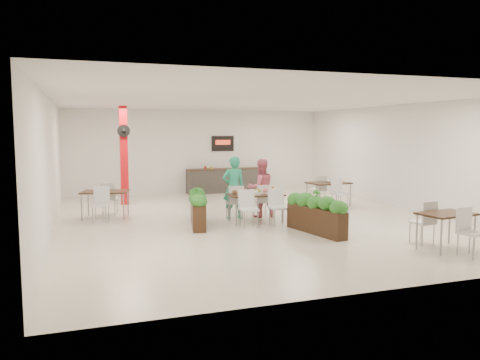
{
  "coord_description": "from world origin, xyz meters",
  "views": [
    {
      "loc": [
        -4.29,
        -11.77,
        2.4
      ],
      "look_at": [
        -0.33,
        -0.1,
        1.1
      ],
      "focal_mm": 35.0,
      "sensor_mm": 36.0,
      "label": 1
    }
  ],
  "objects_px": {
    "service_counter": "(225,180)",
    "side_table_b": "(329,186)",
    "main_table": "(255,198)",
    "planter_right": "(316,212)",
    "diner_man": "(234,188)",
    "diner_woman": "(261,188)",
    "planter_left": "(198,205)",
    "red_column": "(124,154)",
    "side_table_a": "(105,195)",
    "side_table_c": "(446,219)"
  },
  "relations": [
    {
      "from": "service_counter",
      "to": "side_table_b",
      "type": "distance_m",
      "value": 4.74
    },
    {
      "from": "main_table",
      "to": "planter_right",
      "type": "xyz_separation_m",
      "value": [
        0.86,
        -1.74,
        -0.13
      ]
    },
    {
      "from": "diner_man",
      "to": "diner_woman",
      "type": "relative_size",
      "value": 1.06
    },
    {
      "from": "planter_left",
      "to": "planter_right",
      "type": "height_order",
      "value": "planter_left"
    },
    {
      "from": "red_column",
      "to": "main_table",
      "type": "height_order",
      "value": "red_column"
    },
    {
      "from": "diner_woman",
      "to": "planter_left",
      "type": "height_order",
      "value": "diner_woman"
    },
    {
      "from": "main_table",
      "to": "planter_left",
      "type": "bearing_deg",
      "value": 177.59
    },
    {
      "from": "service_counter",
      "to": "side_table_a",
      "type": "distance_m",
      "value": 6.27
    },
    {
      "from": "planter_left",
      "to": "side_table_c",
      "type": "distance_m",
      "value": 5.78
    },
    {
      "from": "red_column",
      "to": "planter_left",
      "type": "relative_size",
      "value": 1.63
    },
    {
      "from": "side_table_b",
      "to": "side_table_c",
      "type": "height_order",
      "value": "same"
    },
    {
      "from": "planter_left",
      "to": "side_table_c",
      "type": "bearing_deg",
      "value": -43.56
    },
    {
      "from": "service_counter",
      "to": "planter_right",
      "type": "xyz_separation_m",
      "value": [
        -0.14,
        -7.78,
        0.01
      ]
    },
    {
      "from": "main_table",
      "to": "side_table_c",
      "type": "distance_m",
      "value": 4.73
    },
    {
      "from": "main_table",
      "to": "side_table_b",
      "type": "distance_m",
      "value": 3.71
    },
    {
      "from": "main_table",
      "to": "diner_woman",
      "type": "distance_m",
      "value": 0.79
    },
    {
      "from": "side_table_b",
      "to": "red_column",
      "type": "bearing_deg",
      "value": 153.57
    },
    {
      "from": "side_table_a",
      "to": "side_table_c",
      "type": "xyz_separation_m",
      "value": [
        6.36,
        -5.82,
        -0.02
      ]
    },
    {
      "from": "planter_right",
      "to": "side_table_b",
      "type": "height_order",
      "value": "planter_right"
    },
    {
      "from": "main_table",
      "to": "diner_man",
      "type": "distance_m",
      "value": 0.79
    },
    {
      "from": "red_column",
      "to": "diner_man",
      "type": "relative_size",
      "value": 1.87
    },
    {
      "from": "service_counter",
      "to": "planter_right",
      "type": "height_order",
      "value": "service_counter"
    },
    {
      "from": "main_table",
      "to": "service_counter",
      "type": "bearing_deg",
      "value": 80.57
    },
    {
      "from": "planter_right",
      "to": "side_table_c",
      "type": "xyz_separation_m",
      "value": [
        1.79,
        -2.18,
        0.11
      ]
    },
    {
      "from": "red_column",
      "to": "main_table",
      "type": "distance_m",
      "value": 5.23
    },
    {
      "from": "side_table_b",
      "to": "service_counter",
      "type": "bearing_deg",
      "value": 111.97
    },
    {
      "from": "diner_man",
      "to": "diner_woman",
      "type": "bearing_deg",
      "value": -179.27
    },
    {
      "from": "planter_left",
      "to": "side_table_b",
      "type": "distance_m",
      "value": 5.09
    },
    {
      "from": "service_counter",
      "to": "planter_right",
      "type": "bearing_deg",
      "value": -91.03
    },
    {
      "from": "side_table_a",
      "to": "side_table_b",
      "type": "height_order",
      "value": "same"
    },
    {
      "from": "main_table",
      "to": "planter_left",
      "type": "relative_size",
      "value": 0.83
    },
    {
      "from": "diner_man",
      "to": "side_table_a",
      "type": "relative_size",
      "value": 1.02
    },
    {
      "from": "red_column",
      "to": "side_table_c",
      "type": "bearing_deg",
      "value": -55.09
    },
    {
      "from": "service_counter",
      "to": "side_table_c",
      "type": "height_order",
      "value": "service_counter"
    },
    {
      "from": "side_table_b",
      "to": "main_table",
      "type": "bearing_deg",
      "value": -156.07
    },
    {
      "from": "diner_man",
      "to": "side_table_a",
      "type": "distance_m",
      "value": 3.56
    },
    {
      "from": "service_counter",
      "to": "side_table_c",
      "type": "xyz_separation_m",
      "value": [
        1.65,
        -9.95,
        0.12
      ]
    },
    {
      "from": "red_column",
      "to": "planter_left",
      "type": "distance_m",
      "value": 4.5
    },
    {
      "from": "service_counter",
      "to": "planter_left",
      "type": "xyz_separation_m",
      "value": [
        -2.54,
        -5.97,
        0.02
      ]
    },
    {
      "from": "planter_left",
      "to": "side_table_b",
      "type": "relative_size",
      "value": 1.19
    },
    {
      "from": "red_column",
      "to": "service_counter",
      "type": "height_order",
      "value": "red_column"
    },
    {
      "from": "diner_man",
      "to": "planter_right",
      "type": "xyz_separation_m",
      "value": [
        1.25,
        -2.39,
        -0.36
      ]
    },
    {
      "from": "main_table",
      "to": "diner_woman",
      "type": "bearing_deg",
      "value": 57.96
    },
    {
      "from": "red_column",
      "to": "diner_woman",
      "type": "height_order",
      "value": "red_column"
    },
    {
      "from": "red_column",
      "to": "planter_left",
      "type": "bearing_deg",
      "value": -70.47
    },
    {
      "from": "planter_right",
      "to": "red_column",
      "type": "bearing_deg",
      "value": 123.14
    },
    {
      "from": "diner_man",
      "to": "planter_right",
      "type": "height_order",
      "value": "diner_man"
    },
    {
      "from": "service_counter",
      "to": "side_table_b",
      "type": "xyz_separation_m",
      "value": [
        2.22,
        -4.19,
        0.15
      ]
    },
    {
      "from": "diner_woman",
      "to": "diner_man",
      "type": "bearing_deg",
      "value": 0.73
    },
    {
      "from": "planter_left",
      "to": "planter_right",
      "type": "bearing_deg",
      "value": -36.92
    }
  ]
}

